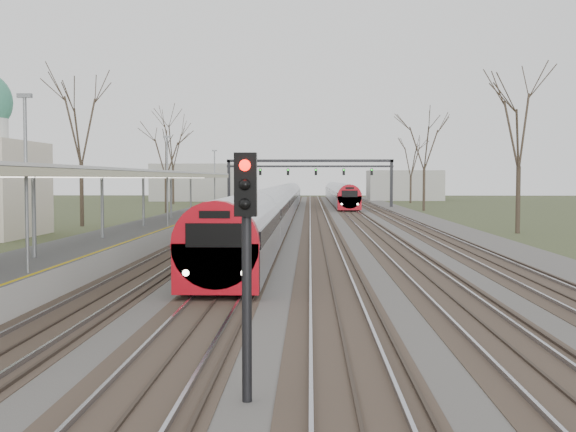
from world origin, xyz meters
The scene contains 9 objects.
track_bed centered at (0.26, 55.00, 0.06)m, with size 24.00×160.00×0.22m.
platform centered at (-9.05, 37.50, 0.50)m, with size 3.50×69.00×1.00m, color #9E9B93.
canopy centered at (-9.05, 32.99, 3.93)m, with size 4.10×50.00×3.11m.
signal_gantry centered at (0.29, 84.99, 4.91)m, with size 21.00×0.59×6.08m.
tree_west_far centered at (-17.00, 48.00, 8.02)m, with size 5.50×5.50×11.33m.
tree_east_far centered at (14.00, 42.00, 7.29)m, with size 5.00×5.00×10.30m.
train_near centered at (-2.50, 59.65, 1.48)m, with size 2.62×90.21×3.05m.
train_far centered at (4.50, 100.90, 1.48)m, with size 2.62×60.21×3.05m.
signal_post centered at (-0.75, 5.37, 2.72)m, with size 0.35×0.45×4.10m.
Camera 1 is at (0.26, -5.99, 3.70)m, focal length 45.00 mm.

